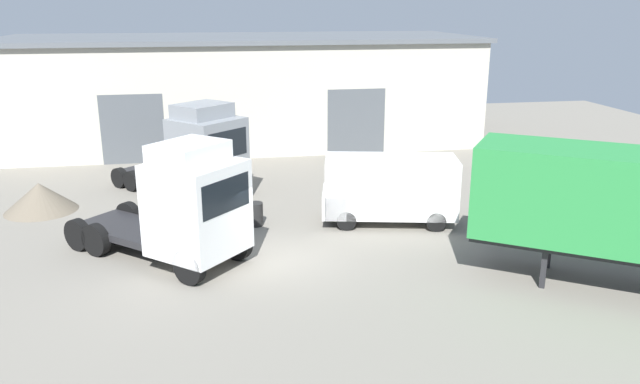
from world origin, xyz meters
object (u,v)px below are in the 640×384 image
at_px(delivery_van_white, 386,188).
at_px(gravel_pile, 40,197).
at_px(tractor_unit_white, 186,207).
at_px(oil_drum, 255,214).
at_px(tractor_unit_grey, 201,155).

bearing_deg(delivery_van_white, gravel_pile, -3.60).
bearing_deg(tractor_unit_white, oil_drum, 95.72).
relative_size(tractor_unit_grey, oil_drum, 7.25).
height_order(tractor_unit_white, gravel_pile, tractor_unit_white).
distance_m(tractor_unit_white, delivery_van_white, 7.78).
relative_size(gravel_pile, oil_drum, 3.22).
height_order(tractor_unit_grey, oil_drum, tractor_unit_grey).
relative_size(tractor_unit_white, oil_drum, 7.13).
relative_size(delivery_van_white, tractor_unit_grey, 0.83).
height_order(gravel_pile, oil_drum, gravel_pile).
relative_size(tractor_unit_white, tractor_unit_grey, 0.98).
relative_size(tractor_unit_white, delivery_van_white, 1.19).
height_order(tractor_unit_white, oil_drum, tractor_unit_white).
distance_m(tractor_unit_grey, gravel_pile, 6.57).
bearing_deg(tractor_unit_grey, oil_drum, -15.35).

